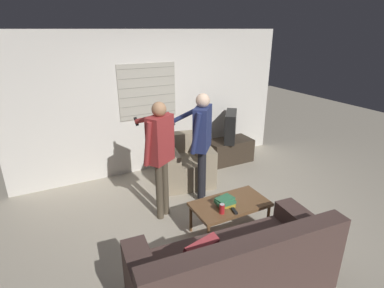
{
  "coord_description": "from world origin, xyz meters",
  "views": [
    {
      "loc": [
        -1.86,
        -3.09,
        2.55
      ],
      "look_at": [
        -0.03,
        0.49,
        1.0
      ],
      "focal_mm": 28.0,
      "sensor_mm": 36.0,
      "label": 1
    }
  ],
  "objects_px": {
    "couch_blue": "(235,268)",
    "armchair_beige": "(185,163)",
    "spare_remote": "(234,211)",
    "coffee_table": "(230,206)",
    "book_stack": "(225,202)",
    "person_right_standing": "(202,135)",
    "soda_can": "(222,209)",
    "tv": "(230,126)",
    "person_left_standing": "(160,148)"
  },
  "relations": [
    {
      "from": "couch_blue",
      "to": "armchair_beige",
      "type": "height_order",
      "value": "couch_blue"
    },
    {
      "from": "spare_remote",
      "to": "couch_blue",
      "type": "bearing_deg",
      "value": -112.56
    },
    {
      "from": "coffee_table",
      "to": "book_stack",
      "type": "relative_size",
      "value": 3.94
    },
    {
      "from": "armchair_beige",
      "to": "book_stack",
      "type": "xyz_separation_m",
      "value": [
        -0.2,
        -1.59,
        0.15
      ]
    },
    {
      "from": "coffee_table",
      "to": "spare_remote",
      "type": "relative_size",
      "value": 7.37
    },
    {
      "from": "couch_blue",
      "to": "coffee_table",
      "type": "xyz_separation_m",
      "value": [
        0.53,
        0.87,
        0.07
      ]
    },
    {
      "from": "armchair_beige",
      "to": "person_right_standing",
      "type": "xyz_separation_m",
      "value": [
        -0.04,
        -0.66,
        0.74
      ]
    },
    {
      "from": "armchair_beige",
      "to": "soda_can",
      "type": "distance_m",
      "value": 1.75
    },
    {
      "from": "couch_blue",
      "to": "tv",
      "type": "relative_size",
      "value": 3.21
    },
    {
      "from": "person_right_standing",
      "to": "armchair_beige",
      "type": "bearing_deg",
      "value": 36.62
    },
    {
      "from": "coffee_table",
      "to": "tv",
      "type": "distance_m",
      "value": 2.33
    },
    {
      "from": "book_stack",
      "to": "spare_remote",
      "type": "bearing_deg",
      "value": -82.26
    },
    {
      "from": "armchair_beige",
      "to": "spare_remote",
      "type": "height_order",
      "value": "armchair_beige"
    },
    {
      "from": "tv",
      "to": "person_right_standing",
      "type": "bearing_deg",
      "value": -13.64
    },
    {
      "from": "soda_can",
      "to": "person_left_standing",
      "type": "bearing_deg",
      "value": 116.16
    },
    {
      "from": "person_left_standing",
      "to": "spare_remote",
      "type": "bearing_deg",
      "value": -89.95
    },
    {
      "from": "spare_remote",
      "to": "person_right_standing",
      "type": "bearing_deg",
      "value": 94.38
    },
    {
      "from": "couch_blue",
      "to": "tv",
      "type": "height_order",
      "value": "tv"
    },
    {
      "from": "person_left_standing",
      "to": "spare_remote",
      "type": "relative_size",
      "value": 12.49
    },
    {
      "from": "couch_blue",
      "to": "book_stack",
      "type": "distance_m",
      "value": 0.97
    },
    {
      "from": "coffee_table",
      "to": "person_left_standing",
      "type": "relative_size",
      "value": 0.59
    },
    {
      "from": "tv",
      "to": "book_stack",
      "type": "relative_size",
      "value": 2.62
    },
    {
      "from": "book_stack",
      "to": "couch_blue",
      "type": "bearing_deg",
      "value": -117.02
    },
    {
      "from": "couch_blue",
      "to": "soda_can",
      "type": "bearing_deg",
      "value": 71.72
    },
    {
      "from": "person_left_standing",
      "to": "book_stack",
      "type": "distance_m",
      "value": 1.12
    },
    {
      "from": "armchair_beige",
      "to": "person_right_standing",
      "type": "bearing_deg",
      "value": 97.07
    },
    {
      "from": "armchair_beige",
      "to": "spare_remote",
      "type": "relative_size",
      "value": 7.35
    },
    {
      "from": "armchair_beige",
      "to": "spare_remote",
      "type": "distance_m",
      "value": 1.77
    },
    {
      "from": "person_right_standing",
      "to": "soda_can",
      "type": "distance_m",
      "value": 1.24
    },
    {
      "from": "book_stack",
      "to": "coffee_table",
      "type": "bearing_deg",
      "value": 12.52
    },
    {
      "from": "couch_blue",
      "to": "tv",
      "type": "bearing_deg",
      "value": 61.66
    },
    {
      "from": "coffee_table",
      "to": "soda_can",
      "type": "height_order",
      "value": "soda_can"
    },
    {
      "from": "spare_remote",
      "to": "armchair_beige",
      "type": "bearing_deg",
      "value": 95.52
    },
    {
      "from": "couch_blue",
      "to": "book_stack",
      "type": "relative_size",
      "value": 8.39
    },
    {
      "from": "couch_blue",
      "to": "person_left_standing",
      "type": "xyz_separation_m",
      "value": [
        -0.13,
        1.63,
        0.74
      ]
    },
    {
      "from": "tv",
      "to": "armchair_beige",
      "type": "bearing_deg",
      "value": -36.66
    },
    {
      "from": "tv",
      "to": "spare_remote",
      "type": "xyz_separation_m",
      "value": [
        -1.34,
        -2.11,
        -0.3
      ]
    },
    {
      "from": "couch_blue",
      "to": "spare_remote",
      "type": "relative_size",
      "value": 15.69
    },
    {
      "from": "armchair_beige",
      "to": "person_right_standing",
      "type": "height_order",
      "value": "person_right_standing"
    },
    {
      "from": "spare_remote",
      "to": "soda_can",
      "type": "bearing_deg",
      "value": 174.58
    },
    {
      "from": "person_right_standing",
      "to": "book_stack",
      "type": "height_order",
      "value": "person_right_standing"
    },
    {
      "from": "armchair_beige",
      "to": "couch_blue",
      "type": "bearing_deg",
      "value": 86.31
    },
    {
      "from": "person_right_standing",
      "to": "spare_remote",
      "type": "bearing_deg",
      "value": -146.43
    },
    {
      "from": "soda_can",
      "to": "person_right_standing",
      "type": "bearing_deg",
      "value": 74.82
    },
    {
      "from": "tv",
      "to": "spare_remote",
      "type": "distance_m",
      "value": 2.52
    },
    {
      "from": "coffee_table",
      "to": "soda_can",
      "type": "bearing_deg",
      "value": -146.79
    },
    {
      "from": "couch_blue",
      "to": "spare_remote",
      "type": "bearing_deg",
      "value": 60.6
    },
    {
      "from": "spare_remote",
      "to": "coffee_table",
      "type": "bearing_deg",
      "value": 81.7
    },
    {
      "from": "couch_blue",
      "to": "spare_remote",
      "type": "distance_m",
      "value": 0.83
    },
    {
      "from": "soda_can",
      "to": "book_stack",
      "type": "bearing_deg",
      "value": 43.75
    }
  ]
}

